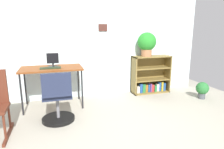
{
  "coord_description": "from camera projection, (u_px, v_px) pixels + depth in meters",
  "views": [
    {
      "loc": [
        -0.74,
        -2.07,
        1.45
      ],
      "look_at": [
        0.26,
        1.23,
        0.66
      ],
      "focal_mm": 31.67,
      "sensor_mm": 36.0,
      "label": 1
    }
  ],
  "objects": [
    {
      "name": "monitor",
      "position": [
        53.0,
        61.0,
        3.66
      ],
      "size": [
        0.21,
        0.18,
        0.26
      ],
      "color": "#262628",
      "rests_on": "desk"
    },
    {
      "name": "keyboard",
      "position": [
        50.0,
        68.0,
        3.56
      ],
      "size": [
        0.36,
        0.15,
        0.02
      ],
      "primitive_type": "cube",
      "color": "black",
      "rests_on": "desk"
    },
    {
      "name": "potted_plant_floor",
      "position": [
        202.0,
        89.0,
        4.19
      ],
      "size": [
        0.26,
        0.26,
        0.36
      ],
      "color": "#474C51",
      "rests_on": "ground_plane"
    },
    {
      "name": "bookshelf_low",
      "position": [
        150.0,
        77.0,
        4.6
      ],
      "size": [
        0.88,
        0.3,
        0.86
      ],
      "color": "olive",
      "rests_on": "ground_plane"
    },
    {
      "name": "office_chair",
      "position": [
        57.0,
        101.0,
        3.08
      ],
      "size": [
        0.52,
        0.55,
        0.83
      ],
      "color": "black",
      "rests_on": "ground_plane"
    },
    {
      "name": "ground_plane",
      "position": [
        121.0,
        148.0,
        2.46
      ],
      "size": [
        6.24,
        6.24,
        0.0
      ],
      "primitive_type": "plane",
      "color": "#A49E8D"
    },
    {
      "name": "desk",
      "position": [
        52.0,
        71.0,
        3.66
      ],
      "size": [
        1.11,
        0.62,
        0.76
      ],
      "color": "brown",
      "rests_on": "ground_plane"
    },
    {
      "name": "potted_plant_on_shelf",
      "position": [
        147.0,
        43.0,
        4.33
      ],
      "size": [
        0.41,
        0.41,
        0.53
      ],
      "color": "#9E6642",
      "rests_on": "bookshelf_low"
    },
    {
      "name": "wall_back",
      "position": [
        88.0,
        40.0,
        4.19
      ],
      "size": [
        5.2,
        0.12,
        2.44
      ],
      "color": "silver",
      "rests_on": "ground_plane"
    }
  ]
}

